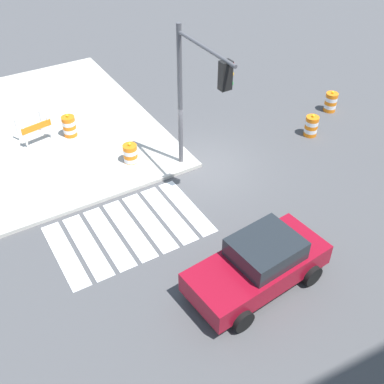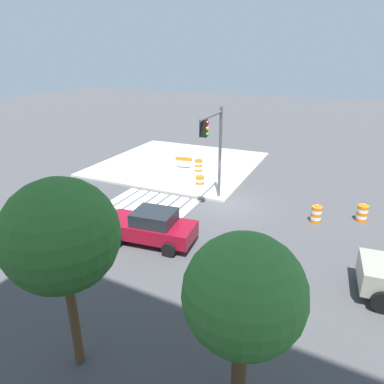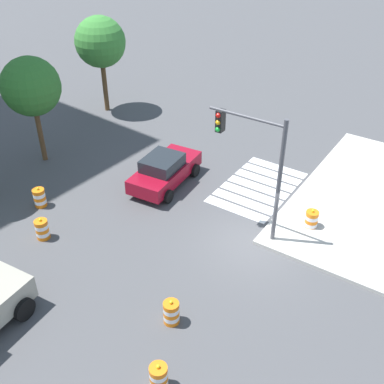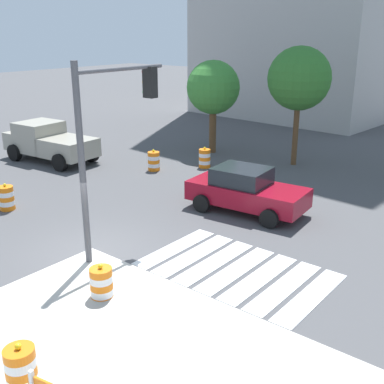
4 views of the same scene
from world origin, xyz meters
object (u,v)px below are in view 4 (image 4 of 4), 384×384
traffic_barrel_near_corner (6,198)px  street_tree_streetside_mid (299,79)px  traffic_barrel_median_far (205,158)px  traffic_barrel_on_sidewalk (21,370)px  sports_car (246,190)px  traffic_barrel_median_near (102,285)px  traffic_light_pole (112,124)px  street_tree_streetside_far (213,88)px  traffic_barrel_crosswalk_end (154,161)px  pickup_truck (47,142)px

traffic_barrel_near_corner → street_tree_streetside_mid: street_tree_streetside_mid is taller
traffic_barrel_median_far → traffic_barrel_on_sidewalk: traffic_barrel_on_sidewalk is taller
sports_car → traffic_barrel_median_far: 6.06m
sports_car → street_tree_streetside_mid: street_tree_streetside_mid is taller
traffic_barrel_median_near → traffic_light_pole: 4.43m
sports_car → traffic_barrel_median_far: bearing=141.9°
traffic_barrel_median_near → street_tree_streetside_far: (-6.92, 13.85, 3.00)m
traffic_barrel_on_sidewalk → street_tree_streetside_far: street_tree_streetside_far is taller
traffic_barrel_median_far → traffic_light_pole: bearing=-68.0°
sports_car → street_tree_streetside_far: (-6.27, 6.40, 2.64)m
street_tree_streetside_mid → traffic_barrel_near_corner: bearing=-113.2°
traffic_barrel_median_far → street_tree_streetside_mid: (3.11, 3.21, 3.71)m
traffic_barrel_on_sidewalk → traffic_light_pole: bearing=121.1°
traffic_light_pole → traffic_barrel_median_near: bearing=-50.9°
traffic_barrel_crosswalk_end → traffic_barrel_median_far: bearing=51.3°
pickup_truck → traffic_light_pole: (10.69, -5.08, 2.94)m
traffic_barrel_median_near → traffic_light_pole: bearing=129.1°
traffic_barrel_median_near → street_tree_streetside_mid: street_tree_streetside_mid is taller
traffic_barrel_crosswalk_end → street_tree_streetside_far: bearing=89.5°
traffic_barrel_near_corner → traffic_barrel_median_near: size_ratio=1.00×
pickup_truck → traffic_barrel_median_far: pickup_truck is taller
traffic_barrel_median_far → traffic_barrel_on_sidewalk: 15.81m
traffic_barrel_median_far → traffic_barrel_crosswalk_end: bearing=-128.7°
traffic_barrel_crosswalk_end → traffic_barrel_median_far: 2.48m
sports_car → traffic_barrel_median_far: (-4.76, 3.73, -0.36)m
traffic_barrel_median_far → sports_car: bearing=-38.1°
traffic_barrel_crosswalk_end → traffic_barrel_on_sidewalk: bearing=-55.9°
sports_car → traffic_barrel_near_corner: (-6.97, -5.44, -0.36)m
street_tree_streetside_mid → traffic_barrel_median_near: bearing=-80.9°
pickup_truck → traffic_light_pole: 12.19m
traffic_barrel_near_corner → street_tree_streetside_far: 12.24m
traffic_barrel_crosswalk_end → traffic_light_pole: (5.21, -7.10, 3.46)m
traffic_barrel_crosswalk_end → street_tree_streetside_far: size_ratio=0.21×
street_tree_streetside_mid → street_tree_streetside_far: size_ratio=1.16×
sports_car → street_tree_streetside_mid: size_ratio=0.78×
sports_car → pickup_truck: size_ratio=0.84×
sports_car → traffic_light_pole: traffic_light_pole is taller
traffic_barrel_near_corner → traffic_barrel_crosswalk_end: same height
traffic_barrel_median_near → sports_car: bearing=95.0°
traffic_barrel_crosswalk_end → traffic_light_pole: traffic_light_pole is taller
pickup_truck → street_tree_streetside_mid: (10.14, 7.16, 3.19)m
traffic_barrel_crosswalk_end → street_tree_streetside_mid: bearing=47.8°
traffic_barrel_median_near → traffic_barrel_median_far: 12.42m
sports_car → traffic_light_pole: bearing=-101.8°
pickup_truck → traffic_barrel_median_far: size_ratio=5.19×
pickup_truck → traffic_barrel_near_corner: pickup_truck is taller
sports_car → traffic_barrel_median_near: sports_car is taller
traffic_barrel_near_corner → traffic_light_pole: (5.87, 0.14, 3.46)m
traffic_light_pole → traffic_barrel_near_corner: bearing=-178.6°
traffic_barrel_on_sidewalk → traffic_light_pole: (-3.15, 5.23, 3.31)m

